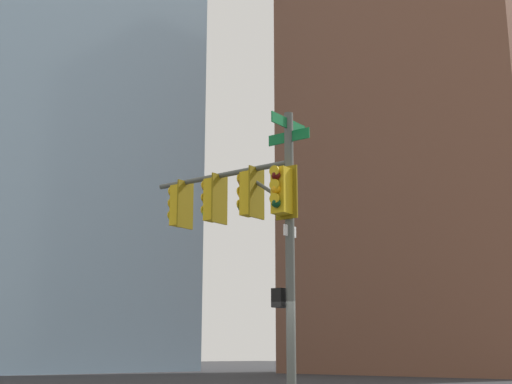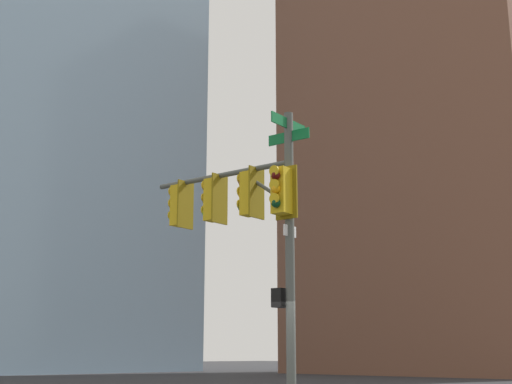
# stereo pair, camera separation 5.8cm
# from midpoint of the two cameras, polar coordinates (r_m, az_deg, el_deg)

# --- Properties ---
(signal_pole_assembly) EXTENTS (4.37, 1.35, 6.65)m
(signal_pole_assembly) POSITION_cam_midpoint_polar(r_m,az_deg,el_deg) (15.65, -0.97, -1.78)
(signal_pole_assembly) COLOR #4C514C
(signal_pole_assembly) RESTS_ON ground_plane
(building_brick_nearside) EXTENTS (20.40, 18.79, 36.56)m
(building_brick_nearside) POSITION_cam_midpoint_polar(r_m,az_deg,el_deg) (59.19, 15.08, 3.89)
(building_brick_nearside) COLOR brown
(building_brick_nearside) RESTS_ON ground_plane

